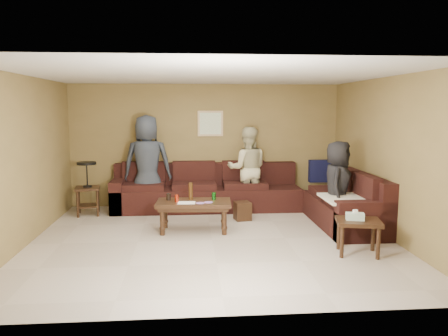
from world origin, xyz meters
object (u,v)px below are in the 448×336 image
object	(u,v)px
coffee_table	(194,206)
waste_bin	(242,211)
person_right	(337,186)
person_middle	(247,169)
person_left	(147,163)
end_table_left	(88,187)
sectional_sofa	(251,198)
side_table_right	(358,225)

from	to	relation	value
coffee_table	waste_bin	bearing A→B (deg)	36.68
person_right	coffee_table	bearing A→B (deg)	112.62
person_middle	person_left	bearing A→B (deg)	2.64
end_table_left	person_left	xyz separation A→B (m)	(1.11, 0.26, 0.42)
sectional_sofa	end_table_left	world-z (taller)	end_table_left
sectional_sofa	side_table_right	distance (m)	2.61
person_right	person_middle	bearing A→B (deg)	64.60
sectional_sofa	person_middle	xyz separation A→B (m)	(-0.01, 0.45, 0.50)
end_table_left	person_middle	distance (m)	3.09
coffee_table	end_table_left	xyz separation A→B (m)	(-1.99, 1.27, 0.10)
waste_bin	person_middle	bearing A→B (deg)	76.41
side_table_right	coffee_table	bearing A→B (deg)	149.38
waste_bin	person_left	distance (m)	2.12
end_table_left	person_left	size ratio (longest dim) A/B	0.53
person_right	waste_bin	bearing A→B (deg)	88.10
coffee_table	side_table_right	xyz separation A→B (m)	(2.25, -1.33, -0.01)
person_right	sectional_sofa	bearing A→B (deg)	74.41
side_table_right	person_right	distance (m)	1.31
person_left	waste_bin	bearing A→B (deg)	153.00
sectional_sofa	waste_bin	size ratio (longest dim) A/B	14.05
coffee_table	person_middle	world-z (taller)	person_middle
person_middle	person_right	size ratio (longest dim) A/B	1.11
coffee_table	person_right	xyz separation A→B (m)	(2.38, -0.07, 0.32)
person_left	person_middle	xyz separation A→B (m)	(1.96, -0.07, -0.12)
coffee_table	waste_bin	size ratio (longest dim) A/B	3.75
end_table_left	person_left	world-z (taller)	person_left
side_table_right	person_right	xyz separation A→B (m)	(0.13, 1.26, 0.32)
coffee_table	side_table_right	world-z (taller)	coffee_table
end_table_left	side_table_right	distance (m)	4.97
side_table_right	waste_bin	bearing A→B (deg)	124.29
sectional_sofa	person_left	xyz separation A→B (m)	(-1.97, 0.52, 0.62)
coffee_table	end_table_left	distance (m)	2.36
side_table_right	person_middle	xyz separation A→B (m)	(-1.17, 2.79, 0.41)
sectional_sofa	person_middle	distance (m)	0.68
coffee_table	person_middle	xyz separation A→B (m)	(1.08, 1.46, 0.40)
person_middle	side_table_right	bearing A→B (deg)	117.35
coffee_table	end_table_left	size ratio (longest dim) A/B	1.23
person_middle	sectional_sofa	bearing A→B (deg)	95.81
coffee_table	waste_bin	xyz separation A→B (m)	(0.89, 0.66, -0.26)
end_table_left	sectional_sofa	bearing A→B (deg)	-4.95
waste_bin	person_left	xyz separation A→B (m)	(-1.77, 0.87, 0.78)
side_table_right	person_middle	size ratio (longest dim) A/B	0.41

